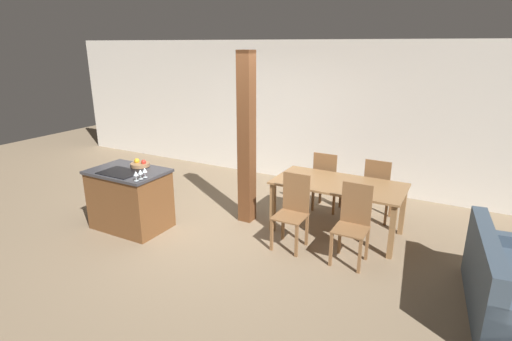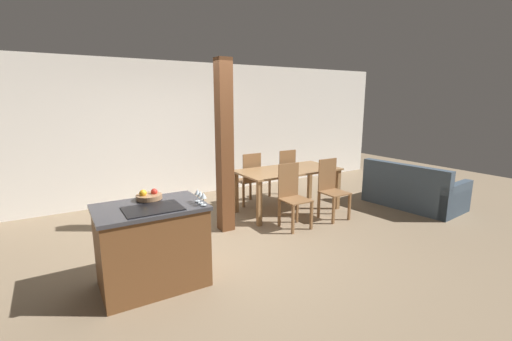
{
  "view_description": "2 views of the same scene",
  "coord_description": "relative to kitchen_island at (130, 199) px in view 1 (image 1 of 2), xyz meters",
  "views": [
    {
      "loc": [
        3.12,
        -4.42,
        2.63
      ],
      "look_at": [
        0.6,
        0.2,
        0.95
      ],
      "focal_mm": 28.0,
      "sensor_mm": 36.0,
      "label": 1
    },
    {
      "loc": [
        -1.93,
        -3.99,
        1.97
      ],
      "look_at": [
        0.6,
        0.2,
        0.95
      ],
      "focal_mm": 24.0,
      "sensor_mm": 36.0,
      "label": 2
    }
  ],
  "objects": [
    {
      "name": "wine_glass_near",
      "position": [
        0.48,
        -0.3,
        0.55
      ],
      "size": [
        0.07,
        0.07,
        0.13
      ],
      "color": "silver",
      "rests_on": "kitchen_island"
    },
    {
      "name": "dining_chair_near_left",
      "position": [
        2.33,
        0.62,
        0.07
      ],
      "size": [
        0.4,
        0.4,
        1.0
      ],
      "color": "brown",
      "rests_on": "ground_plane"
    },
    {
      "name": "wine_glass_far",
      "position": [
        0.48,
        -0.14,
        0.55
      ],
      "size": [
        0.07,
        0.07,
        0.13
      ],
      "color": "silver",
      "rests_on": "kitchen_island"
    },
    {
      "name": "dining_chair_far_right",
      "position": [
        3.14,
        1.97,
        0.07
      ],
      "size": [
        0.4,
        0.4,
        1.0
      ],
      "rotation": [
        0.0,
        0.0,
        3.14
      ],
      "color": "brown",
      "rests_on": "ground_plane"
    },
    {
      "name": "wall_back",
      "position": [
        1.12,
        3.25,
        0.9
      ],
      "size": [
        11.2,
        0.08,
        2.7
      ],
      "color": "silver",
      "rests_on": "ground_plane"
    },
    {
      "name": "dining_table",
      "position": [
        2.73,
        1.29,
        0.21
      ],
      "size": [
        1.8,
        0.91,
        0.76
      ],
      "color": "olive",
      "rests_on": "ground_plane"
    },
    {
      "name": "dining_chair_far_left",
      "position": [
        2.33,
        1.97,
        0.07
      ],
      "size": [
        0.4,
        0.4,
        1.0
      ],
      "rotation": [
        0.0,
        0.0,
        3.14
      ],
      "color": "brown",
      "rests_on": "ground_plane"
    },
    {
      "name": "fruit_bowl",
      "position": [
        0.05,
        0.21,
        0.49
      ],
      "size": [
        0.28,
        0.28,
        0.11
      ],
      "color": "#99704C",
      "rests_on": "kitchen_island"
    },
    {
      "name": "timber_post",
      "position": [
        1.38,
        1.05,
        0.83
      ],
      "size": [
        0.21,
        0.21,
        2.55
      ],
      "color": "brown",
      "rests_on": "ground_plane"
    },
    {
      "name": "wine_glass_middle",
      "position": [
        0.48,
        -0.22,
        0.55
      ],
      "size": [
        0.07,
        0.07,
        0.13
      ],
      "color": "silver",
      "rests_on": "kitchen_island"
    },
    {
      "name": "kitchen_island",
      "position": [
        0.0,
        0.0,
        0.0
      ],
      "size": [
        1.1,
        0.75,
        0.9
      ],
      "color": "brown",
      "rests_on": "ground_plane"
    },
    {
      "name": "ground_plane",
      "position": [
        1.12,
        0.51,
        -0.45
      ],
      "size": [
        16.0,
        16.0,
        0.0
      ],
      "primitive_type": "plane",
      "color": "#847056"
    },
    {
      "name": "dining_chair_near_right",
      "position": [
        3.14,
        0.62,
        0.07
      ],
      "size": [
        0.4,
        0.4,
        1.0
      ],
      "color": "brown",
      "rests_on": "ground_plane"
    }
  ]
}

